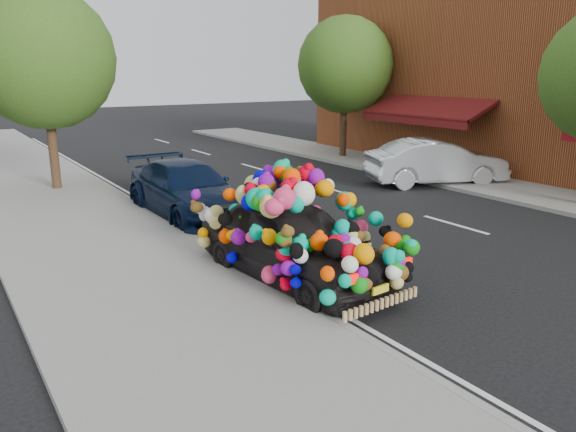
{
  "coord_description": "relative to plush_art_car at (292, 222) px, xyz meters",
  "views": [
    {
      "loc": [
        -7.13,
        -8.93,
        3.71
      ],
      "look_at": [
        -1.16,
        0.24,
        0.85
      ],
      "focal_mm": 35.0,
      "sensor_mm": 36.0,
      "label": 1
    }
  ],
  "objects": [
    {
      "name": "sidewalk",
      "position": [
        -2.5,
        0.88,
        -1.01
      ],
      "size": [
        4.0,
        60.0,
        0.12
      ],
      "primitive_type": "cube",
      "color": "gray",
      "rests_on": "ground"
    },
    {
      "name": "ground",
      "position": [
        1.8,
        0.88,
        -1.07
      ],
      "size": [
        100.0,
        100.0,
        0.0
      ],
      "primitive_type": "plane",
      "color": "black",
      "rests_on": "ground"
    },
    {
      "name": "navy_sedan",
      "position": [
        0.26,
        5.38,
        -0.38
      ],
      "size": [
        2.01,
        4.81,
        1.39
      ],
      "primitive_type": "imported",
      "rotation": [
        0.0,
        0.0,
        0.01
      ],
      "color": "black",
      "rests_on": "ground"
    },
    {
      "name": "lane_markings",
      "position": [
        5.4,
        0.88,
        -1.07
      ],
      "size": [
        6.0,
        50.0,
        0.01
      ],
      "primitive_type": null,
      "color": "silver",
      "rests_on": "ground"
    },
    {
      "name": "footpath_far",
      "position": [
        10.0,
        3.88,
        -1.01
      ],
      "size": [
        3.0,
        40.0,
        0.12
      ],
      "primitive_type": "cube",
      "color": "gray",
      "rests_on": "ground"
    },
    {
      "name": "plush_art_car",
      "position": [
        0.0,
        0.0,
        0.0
      ],
      "size": [
        2.44,
        4.62,
        2.1
      ],
      "rotation": [
        0.0,
        0.0,
        0.09
      ],
      "color": "black",
      "rests_on": "ground"
    },
    {
      "name": "silver_hatchback",
      "position": [
        8.8,
        4.68,
        -0.32
      ],
      "size": [
        4.83,
        3.19,
        1.5
      ],
      "primitive_type": "imported",
      "rotation": [
        0.0,
        0.0,
        1.19
      ],
      "color": "#BABDC2",
      "rests_on": "ground"
    },
    {
      "name": "kerb",
      "position": [
        -0.55,
        0.88,
        -1.01
      ],
      "size": [
        0.15,
        60.0,
        0.13
      ],
      "primitive_type": "cube",
      "color": "gray",
      "rests_on": "ground"
    },
    {
      "name": "tree_far_b",
      "position": [
        9.8,
        10.88,
        2.82
      ],
      "size": [
        4.0,
        4.0,
        5.9
      ],
      "color": "#332114",
      "rests_on": "ground"
    },
    {
      "name": "tree_near_sidewalk",
      "position": [
        -2.0,
        10.38,
        2.95
      ],
      "size": [
        4.2,
        4.2,
        6.13
      ],
      "color": "#332114",
      "rests_on": "ground"
    }
  ]
}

